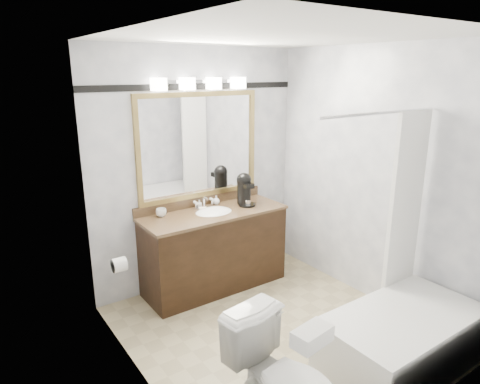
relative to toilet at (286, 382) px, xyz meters
name	(u,v)px	position (x,y,z in m)	size (l,w,h in m)	color
room	(278,198)	(0.67, 0.92, 0.85)	(2.42, 2.62, 2.52)	tan
vanity	(214,248)	(0.67, 1.93, 0.05)	(1.53, 0.58, 0.97)	black
mirror	(199,146)	(0.67, 2.20, 1.10)	(1.40, 0.04, 1.10)	#9D8247
vanity_light_bar	(200,83)	(0.67, 2.14, 1.74)	(1.02, 0.14, 0.12)	silver
accent_stripe	(197,86)	(0.67, 2.21, 1.70)	(2.40, 0.01, 0.06)	black
bathtub	(402,331)	(1.23, 0.02, -0.12)	(1.30, 0.75, 1.96)	white
tp_roll	(119,265)	(-0.47, 1.58, 0.30)	(0.12, 0.12, 0.11)	white
toilet	(286,382)	(0.00, 0.00, 0.00)	(0.44, 0.78, 0.79)	white
tissue_box	(312,336)	(0.00, -0.20, 0.44)	(0.24, 0.13, 0.10)	white
coffee_maker	(244,188)	(1.08, 1.95, 0.64)	(0.18, 0.23, 0.35)	black
cup_left	(161,213)	(0.16, 2.10, 0.50)	(0.10, 0.10, 0.08)	white
soap_bottle_a	(199,204)	(0.61, 2.12, 0.50)	(0.04, 0.04, 0.09)	white
soap_bottle_b	(216,200)	(0.83, 2.13, 0.50)	(0.08, 0.08, 0.10)	white
soap_bar	(203,209)	(0.61, 2.05, 0.47)	(0.08, 0.05, 0.03)	beige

